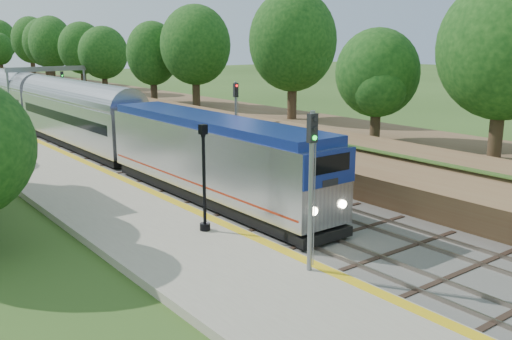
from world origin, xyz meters
TOP-DOWN VIEW (x-y plane):
  - trackbed at (2.00, 60.00)m, footprint 9.50×170.00m
  - platform at (-5.20, 16.00)m, footprint 6.40×68.00m
  - yellow_stripe at (-2.35, 16.00)m, footprint 0.55×68.00m
  - embankment at (10.35, 60.00)m, footprint 10.64×170.00m
  - signal_gantry at (2.47, 54.99)m, footprint 8.40×0.38m
  - lamppost_far at (-3.56, 14.76)m, footprint 0.49×0.49m
  - signal_platform at (-2.90, 8.36)m, footprint 0.36×0.29m
  - signal_farside at (6.20, 25.92)m, footprint 0.33×0.26m

SIDE VIEW (x-z plane):
  - trackbed at x=2.00m, z-range -0.07..0.21m
  - platform at x=-5.20m, z-range 0.00..0.38m
  - yellow_stripe at x=-2.35m, z-range 0.38..0.39m
  - embankment at x=10.35m, z-range -3.89..7.80m
  - lamppost_far at x=-3.56m, z-range 0.12..5.07m
  - signal_farside at x=6.20m, z-range 0.79..6.81m
  - signal_platform at x=-2.90m, z-range 1.08..7.23m
  - signal_gantry at x=2.47m, z-range 1.72..7.92m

